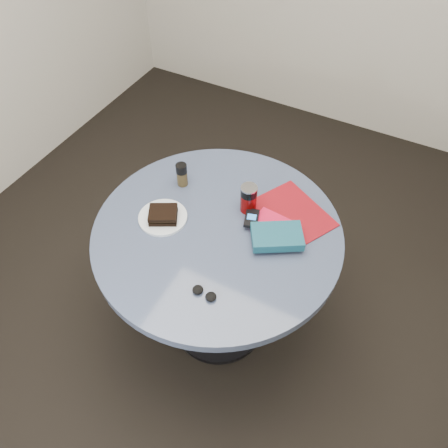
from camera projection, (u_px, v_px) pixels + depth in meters
The scene contains 11 objects.
ground at pixel (219, 321), 2.30m from camera, with size 4.00×4.00×0.00m, color black.
table at pixel (218, 254), 1.86m from camera, with size 1.00×1.00×0.75m.
plate at pixel (163, 217), 1.77m from camera, with size 0.20×0.20×0.01m, color white.
sandwich at pixel (163, 215), 1.75m from camera, with size 0.14×0.14×0.04m.
soda_can at pixel (249, 199), 1.76m from camera, with size 0.07×0.07×0.13m.
pepper_grinder at pixel (182, 175), 1.87m from camera, with size 0.06×0.06×0.11m.
magazine at pixel (293, 213), 1.79m from camera, with size 0.31×0.23×0.01m, color maroon.
red_book at pixel (275, 226), 1.73m from camera, with size 0.17×0.12×0.01m, color red.
novel at pixel (277, 236), 1.66m from camera, with size 0.19×0.13×0.04m, color #124356.
mp3_player at pixel (252, 218), 1.74m from camera, with size 0.08×0.10×0.02m.
headphones at pixel (204, 293), 1.53m from camera, with size 0.10×0.05×0.02m.
Camera 1 is at (0.55, -0.98, 2.08)m, focal length 35.00 mm.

